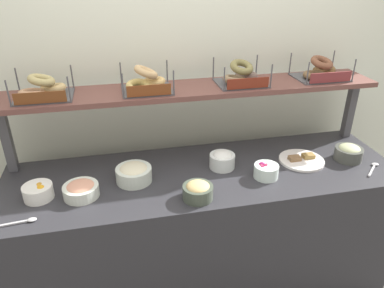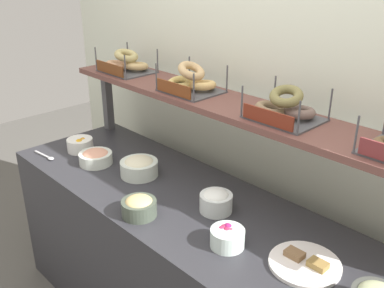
{
  "view_description": "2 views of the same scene",
  "coord_description": "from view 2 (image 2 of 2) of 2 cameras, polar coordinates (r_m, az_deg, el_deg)",
  "views": [
    {
      "loc": [
        -0.46,
        -1.75,
        1.96
      ],
      "look_at": [
        -0.06,
        0.04,
        1.02
      ],
      "focal_mm": 34.24,
      "sensor_mm": 36.0,
      "label": 1
    },
    {
      "loc": [
        1.28,
        -1.22,
        1.92
      ],
      "look_at": [
        -0.08,
        0.07,
        1.11
      ],
      "focal_mm": 41.04,
      "sensor_mm": 36.0,
      "label": 2
    }
  ],
  "objects": [
    {
      "name": "bowl_cream_cheese",
      "position": [
        1.99,
        3.14,
        -7.37
      ],
      "size": [
        0.15,
        0.15,
        0.11
      ],
      "color": "white",
      "rests_on": "deli_counter"
    },
    {
      "name": "bowl_potato_salad",
      "position": [
        2.32,
        -6.81,
        -2.9
      ],
      "size": [
        0.2,
        0.2,
        0.1
      ],
      "color": "silver",
      "rests_on": "deli_counter"
    },
    {
      "name": "serving_plate_white",
      "position": [
        1.75,
        14.45,
        -14.79
      ],
      "size": [
        0.27,
        0.27,
        0.04
      ],
      "color": "white",
      "rests_on": "deli_counter"
    },
    {
      "name": "upper_shelf",
      "position": [
        2.07,
        5.42,
        4.84
      ],
      "size": [
        2.24,
        0.32,
        0.03
      ],
      "primitive_type": "cube",
      "color": "brown",
      "rests_on": "shelf_riser_left"
    },
    {
      "name": "serving_spoon_by_edge",
      "position": [
        2.64,
        -18.34,
        -1.57
      ],
      "size": [
        0.18,
        0.04,
        0.01
      ],
      "color": "#B7B7BC",
      "rests_on": "deli_counter"
    },
    {
      "name": "bagel_basket_poppy",
      "position": [
        1.88,
        11.92,
        4.52
      ],
      "size": [
        0.29,
        0.25,
        0.14
      ],
      "color": "#4C4C51",
      "rests_on": "upper_shelf"
    },
    {
      "name": "deli_counter",
      "position": [
        2.32,
        -0.0,
        -16.8
      ],
      "size": [
        2.28,
        0.7,
        0.85
      ],
      "primitive_type": "cube",
      "color": "#2D2D33",
      "rests_on": "ground_plane"
    },
    {
      "name": "back_wall",
      "position": [
        2.3,
        9.98,
        4.8
      ],
      "size": [
        3.48,
        0.06,
        2.4
      ],
      "primitive_type": "cube",
      "color": "white",
      "rests_on": "ground_plane"
    },
    {
      "name": "bowl_lox_spread",
      "position": [
        2.49,
        -12.41,
        -1.66
      ],
      "size": [
        0.18,
        0.18,
        0.08
      ],
      "color": "silver",
      "rests_on": "deli_counter"
    },
    {
      "name": "bowl_hummus",
      "position": [
        1.98,
        -6.89,
        -8.04
      ],
      "size": [
        0.16,
        0.16,
        0.09
      ],
      "color": "#475143",
      "rests_on": "deli_counter"
    },
    {
      "name": "bowl_beet_salad",
      "position": [
        1.79,
        4.6,
        -11.94
      ],
      "size": [
        0.14,
        0.14,
        0.08
      ],
      "color": "white",
      "rests_on": "deli_counter"
    },
    {
      "name": "bowl_fruit_salad",
      "position": [
        2.67,
        -14.33,
        -0.06
      ],
      "size": [
        0.15,
        0.15,
        0.09
      ],
      "color": "white",
      "rests_on": "deli_counter"
    },
    {
      "name": "shelf_riser_left",
      "position": [
        2.92,
        -10.92,
        5.67
      ],
      "size": [
        0.05,
        0.05,
        0.4
      ],
      "primitive_type": "cube",
      "color": "#4C4C51",
      "rests_on": "deli_counter"
    },
    {
      "name": "bagel_basket_sesame",
      "position": [
        2.65,
        -8.56,
        10.23
      ],
      "size": [
        0.3,
        0.26,
        0.14
      ],
      "color": "#4C4C51",
      "rests_on": "upper_shelf"
    },
    {
      "name": "bagel_basket_plain",
      "position": [
        2.23,
        -0.17,
        8.05
      ],
      "size": [
        0.28,
        0.26,
        0.16
      ],
      "color": "#4C4C51",
      "rests_on": "upper_shelf"
    }
  ]
}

